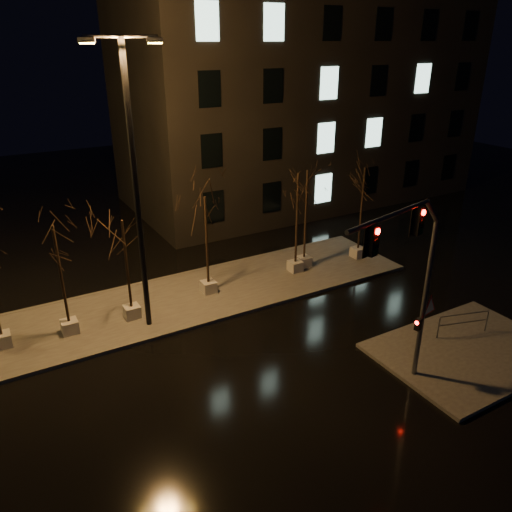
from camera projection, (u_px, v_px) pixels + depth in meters
ground at (256, 364)px, 18.82m from camera, size 90.00×90.00×0.00m
median at (193, 297)px, 23.56m from camera, size 22.00×5.00×0.15m
sidewalk_corner at (468, 351)px, 19.44m from camera, size 7.00×5.00×0.15m
building at (299, 95)px, 36.54m from camera, size 25.00×12.00×15.00m
tree_1 at (57, 251)px, 19.10m from camera, size 1.80×1.80×4.82m
tree_2 at (124, 243)px, 20.30m from camera, size 1.80×1.80×4.57m
tree_3 at (206, 219)px, 22.39m from camera, size 1.80×1.80×4.85m
tree_4 at (298, 196)px, 24.40m from camera, size 1.80×1.80×5.33m
tree_5 at (307, 193)px, 24.94m from camera, size 1.80×1.80×5.34m
tree_6 at (363, 188)px, 26.14m from camera, size 1.80×1.80×5.16m
traffic_signal_mast at (413, 272)px, 15.60m from camera, size 5.39×1.27×6.72m
streetlight_main at (134, 174)px, 18.59m from camera, size 2.75×1.21×11.24m
guard_rail_a at (464, 321)px, 20.16m from camera, size 2.18×0.68×0.98m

